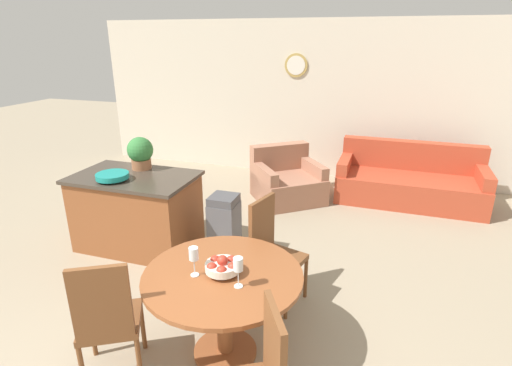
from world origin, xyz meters
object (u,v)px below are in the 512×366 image
at_px(dining_chair_far_side, 271,248).
at_px(potted_plant, 140,152).
at_px(dining_table, 223,293).
at_px(couch, 409,182).
at_px(wine_glass_left, 194,255).
at_px(kitchen_island, 137,211).
at_px(dining_chair_near_left, 107,317).
at_px(armchair, 287,182).
at_px(trash_bin, 224,227).
at_px(wine_glass_right, 238,265).
at_px(teal_bowl, 112,176).
at_px(fruit_bowl, 223,266).

height_order(dining_chair_far_side, potted_plant, potted_plant).
relative_size(dining_table, couch, 0.56).
height_order(wine_glass_left, kitchen_island, wine_glass_left).
bearing_deg(couch, potted_plant, -143.52).
height_order(dining_chair_near_left, couch, dining_chair_near_left).
bearing_deg(dining_table, dining_chair_far_side, 80.07).
bearing_deg(armchair, trash_bin, -135.79).
relative_size(dining_chair_far_side, wine_glass_left, 4.43).
distance_m(dining_table, couch, 4.15).
bearing_deg(potted_plant, trash_bin, -9.40).
height_order(wine_glass_right, kitchen_island, wine_glass_right).
xyz_separation_m(wine_glass_right, couch, (1.32, 3.98, -0.62)).
distance_m(kitchen_island, teal_bowl, 0.55).
bearing_deg(fruit_bowl, trash_bin, 112.22).
height_order(dining_chair_far_side, fruit_bowl, dining_chair_far_side).
relative_size(dining_chair_near_left, fruit_bowl, 3.91).
height_order(dining_table, wine_glass_right, wine_glass_right).
xyz_separation_m(dining_chair_near_left, teal_bowl, (-1.10, 1.61, 0.40)).
xyz_separation_m(fruit_bowl, couch, (1.48, 3.87, -0.52)).
bearing_deg(trash_bin, potted_plant, 170.60).
bearing_deg(dining_chair_near_left, teal_bowl, 94.95).
distance_m(dining_table, dining_chair_far_side, 0.84).
relative_size(dining_chair_far_side, armchair, 0.78).
bearing_deg(armchair, wine_glass_left, -126.16).
relative_size(dining_chair_near_left, wine_glass_left, 4.43).
distance_m(wine_glass_left, wine_glass_right, 0.36).
xyz_separation_m(fruit_bowl, armchair, (-0.32, 3.34, -0.53)).
distance_m(teal_bowl, trash_bin, 1.37).
bearing_deg(wine_glass_right, trash_bin, 116.00).
bearing_deg(armchair, dining_chair_far_side, -117.91).
distance_m(dining_chair_far_side, fruit_bowl, 0.88).
xyz_separation_m(couch, armchair, (-1.81, -0.53, -0.02)).
relative_size(potted_plant, trash_bin, 0.51).
height_order(wine_glass_left, armchair, wine_glass_left).
relative_size(fruit_bowl, couch, 0.12).
xyz_separation_m(dining_table, fruit_bowl, (0.00, -0.00, 0.23)).
height_order(dining_table, dining_chair_near_left, dining_chair_near_left).
bearing_deg(dining_chair_far_side, couch, 171.84).
height_order(fruit_bowl, trash_bin, fruit_bowl).
xyz_separation_m(dining_chair_near_left, trash_bin, (0.11, 1.88, -0.17)).
xyz_separation_m(dining_chair_far_side, trash_bin, (-0.72, 0.58, -0.17)).
relative_size(fruit_bowl, armchair, 0.20).
bearing_deg(dining_chair_far_side, dining_table, 5.68).
bearing_deg(dining_table, kitchen_island, 141.22).
bearing_deg(kitchen_island, dining_chair_near_left, -61.71).
bearing_deg(armchair, fruit_bowl, -122.89).
bearing_deg(dining_table, wine_glass_left, -155.80).
bearing_deg(dining_chair_near_left, wine_glass_right, -6.35).
bearing_deg(teal_bowl, dining_table, -32.31).
relative_size(teal_bowl, couch, 0.17).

